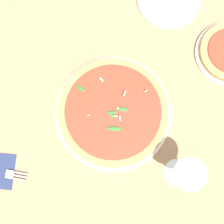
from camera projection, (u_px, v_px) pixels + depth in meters
The scene contains 3 objects.
ground_plane at pixel (99, 115), 0.94m from camera, with size 6.00×6.00×0.00m, color #9E7A56.
pizza_arugula_main at pixel (112, 113), 0.92m from camera, with size 0.35×0.35×0.05m.
wine_glass at pixel (184, 174), 0.80m from camera, with size 0.08×0.08×0.16m.
Camera 1 is at (0.00, -0.15, 0.93)m, focal length 50.00 mm.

